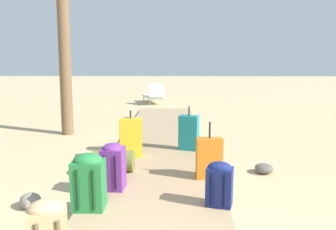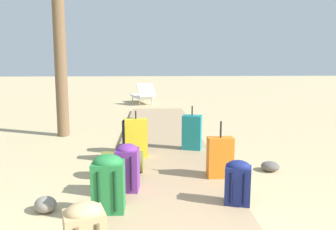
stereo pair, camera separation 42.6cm
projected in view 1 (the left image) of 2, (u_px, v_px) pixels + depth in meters
ground_plane at (159, 163)px, 5.14m from camera, size 60.00×60.00×0.00m
boardwalk at (161, 146)px, 6.03m from camera, size 1.60×9.07×0.08m
suitcase_orange at (209, 158)px, 4.22m from camera, size 0.34×0.19×0.76m
duffel_bag_olive at (113, 161)px, 4.52m from camera, size 0.58×0.31×0.41m
backpack_green at (89, 180)px, 3.33m from camera, size 0.32×0.27×0.60m
backpack_black at (128, 132)px, 5.70m from camera, size 0.30×0.25×0.55m
backpack_purple at (113, 165)px, 3.86m from camera, size 0.28×0.29×0.57m
suitcase_yellow at (131, 138)px, 5.18m from camera, size 0.37×0.21×0.76m
suitcase_teal at (189, 133)px, 5.58m from camera, size 0.37×0.29×0.77m
backpack_navy at (219, 183)px, 3.41m from camera, size 0.31×0.26×0.49m
lounge_chair at (154, 95)px, 12.33m from camera, size 1.01×1.65×0.78m
rock_left_mid at (30, 201)px, 3.56m from camera, size 0.33×0.33×0.17m
rock_right_mid at (264, 168)px, 4.67m from camera, size 0.31×0.30×0.14m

